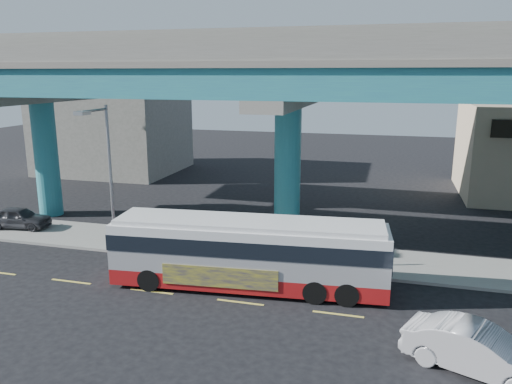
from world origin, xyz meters
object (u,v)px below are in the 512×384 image
(transit_bus, at_px, (249,251))
(street_lamp, at_px, (103,158))
(sedan, at_px, (478,350))
(parked_car, at_px, (19,218))
(stop_sign, at_px, (324,232))

(transit_bus, relative_size, street_lamp, 1.62)
(transit_bus, height_order, street_lamp, street_lamp)
(sedan, distance_m, parked_car, 25.71)
(transit_bus, bearing_deg, sedan, -31.44)
(transit_bus, distance_m, street_lamp, 9.11)
(sedan, bearing_deg, transit_bus, 86.46)
(transit_bus, xyz_separation_m, parked_car, (-15.53, 4.27, -0.90))
(parked_car, bearing_deg, transit_bus, -112.56)
(transit_bus, relative_size, parked_car, 3.15)
(parked_car, relative_size, street_lamp, 0.51)
(street_lamp, xyz_separation_m, stop_sign, (11.08, 0.73, -3.19))
(transit_bus, distance_m, stop_sign, 4.10)
(sedan, height_order, stop_sign, stop_sign)
(transit_bus, bearing_deg, street_lamp, 160.07)
(street_lamp, bearing_deg, stop_sign, 3.79)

